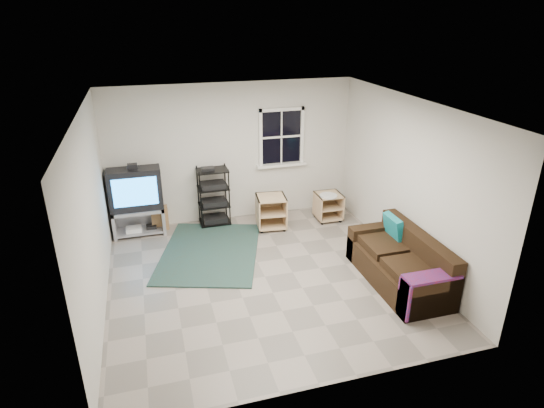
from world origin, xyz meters
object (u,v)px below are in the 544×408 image
object	(u,v)px
side_table_right	(328,204)
sofa	(401,264)
av_rack	(214,200)
tv_unit	(136,196)
side_table_left	(271,210)

from	to	relation	value
side_table_right	sofa	distance (m)	2.40
av_rack	sofa	bearing A→B (deg)	-49.98
tv_unit	side_table_left	size ratio (longest dim) A/B	2.16
side_table_right	sofa	bearing A→B (deg)	-85.76
tv_unit	av_rack	bearing A→B (deg)	1.03
sofa	av_rack	bearing A→B (deg)	130.02
side_table_right	av_rack	bearing A→B (deg)	170.09
tv_unit	sofa	size ratio (longest dim) A/B	0.72
side_table_right	side_table_left	bearing A→B (deg)	-178.80
side_table_left	sofa	xyz separation A→B (m)	(1.33, -2.37, -0.03)
av_rack	side_table_left	size ratio (longest dim) A/B	1.83
side_table_left	sofa	distance (m)	2.71
av_rack	side_table_right	size ratio (longest dim) A/B	2.05
av_rack	side_table_right	bearing A→B (deg)	-9.91
side_table_right	tv_unit	bearing A→B (deg)	174.32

